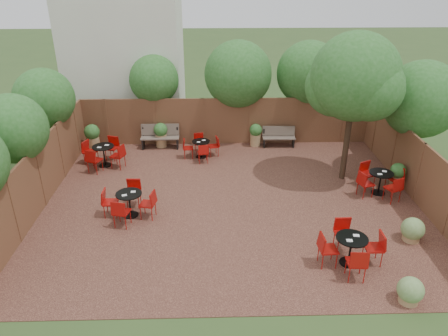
{
  "coord_description": "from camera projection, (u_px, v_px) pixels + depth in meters",
  "views": [
    {
      "loc": [
        -0.58,
        -12.06,
        7.09
      ],
      "look_at": [
        -0.23,
        0.5,
        1.0
      ],
      "focal_mm": 34.39,
      "sensor_mm": 36.0,
      "label": 1
    }
  ],
  "objects": [
    {
      "name": "courtyard_tree",
      "position": [
        355.0,
        81.0,
        13.93
      ],
      "size": [
        2.98,
        2.92,
        5.14
      ],
      "rotation": [
        0.0,
        0.0,
        0.3
      ],
      "color": "black",
      "rests_on": "courtyard_paving"
    },
    {
      "name": "fence_left",
      "position": [
        40.0,
        177.0,
        13.36
      ],
      "size": [
        0.08,
        10.0,
        2.0
      ],
      "primitive_type": "cube",
      "color": "brown",
      "rests_on": "ground"
    },
    {
      "name": "overhang_foliage",
      "position": [
        224.0,
        92.0,
        15.75
      ],
      "size": [
        15.73,
        10.76,
        2.8
      ],
      "color": "#255C1E",
      "rests_on": "ground"
    },
    {
      "name": "park_bench_left",
      "position": [
        160.0,
        136.0,
        17.82
      ],
      "size": [
        1.58,
        0.52,
        0.97
      ],
      "rotation": [
        0.0,
        0.0,
        0.01
      ],
      "color": "brown",
      "rests_on": "courtyard_paving"
    },
    {
      "name": "ground",
      "position": [
        231.0,
        202.0,
        13.95
      ],
      "size": [
        80.0,
        80.0,
        0.0
      ],
      "primitive_type": "plane",
      "color": "#354F23",
      "rests_on": "ground"
    },
    {
      "name": "planters",
      "position": [
        198.0,
        142.0,
        17.05
      ],
      "size": [
        11.69,
        4.53,
        1.13
      ],
      "color": "#9B794D",
      "rests_on": "courtyard_paving"
    },
    {
      "name": "bistro_tables",
      "position": [
        225.0,
        184.0,
        14.08
      ],
      "size": [
        11.33,
        8.32,
        0.92
      ],
      "color": "black",
      "rests_on": "courtyard_paving"
    },
    {
      "name": "courtyard_paving",
      "position": [
        231.0,
        202.0,
        13.95
      ],
      "size": [
        12.0,
        10.0,
        0.02
      ],
      "primitive_type": "cube",
      "color": "#321A14",
      "rests_on": "ground"
    },
    {
      "name": "fence_back",
      "position": [
        226.0,
        121.0,
        18.01
      ],
      "size": [
        12.0,
        0.08,
        2.0
      ],
      "primitive_type": "cube",
      "color": "brown",
      "rests_on": "ground"
    },
    {
      "name": "fence_right",
      "position": [
        419.0,
        172.0,
        13.67
      ],
      "size": [
        0.08,
        10.0,
        2.0
      ],
      "primitive_type": "cube",
      "color": "brown",
      "rests_on": "ground"
    },
    {
      "name": "neighbour_building",
      "position": [
        125.0,
        37.0,
        19.29
      ],
      "size": [
        5.0,
        4.0,
        8.0
      ],
      "primitive_type": "cube",
      "color": "silver",
      "rests_on": "ground"
    },
    {
      "name": "low_shrubs",
      "position": [
        437.0,
        267.0,
        10.47
      ],
      "size": [
        2.27,
        3.01,
        0.74
      ],
      "color": "#9B794D",
      "rests_on": "courtyard_paving"
    },
    {
      "name": "park_bench_right",
      "position": [
        279.0,
        136.0,
        17.97
      ],
      "size": [
        1.37,
        0.47,
        0.84
      ],
      "rotation": [
        0.0,
        0.0,
        -0.03
      ],
      "color": "brown",
      "rests_on": "courtyard_paving"
    }
  ]
}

